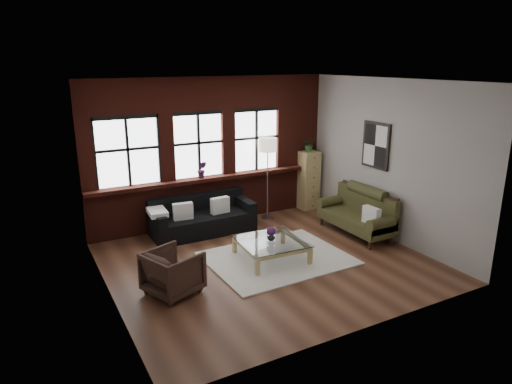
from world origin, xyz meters
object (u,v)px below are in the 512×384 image
dark_sofa (203,215)px  armchair (173,272)px  vintage_settee (356,212)px  floor_lamp (267,176)px  coffee_table (271,250)px  vase (271,237)px  drawer_chest (308,180)px

dark_sofa → armchair: dark_sofa is taller
vintage_settee → floor_lamp: (-1.12, 1.74, 0.53)m
vintage_settee → coffee_table: (-2.19, -0.26, -0.30)m
vintage_settee → floor_lamp: 2.13m
dark_sofa → vase: bearing=-72.5°
vintage_settee → armchair: 4.21m
drawer_chest → floor_lamp: (-1.25, -0.19, 0.30)m
floor_lamp → armchair: bearing=-142.3°
coffee_table → drawer_chest: (2.31, 2.19, 0.53)m
vintage_settee → armchair: vintage_settee is taller
coffee_table → floor_lamp: floor_lamp is taller
floor_lamp → dark_sofa: bearing=-175.0°
armchair → coffee_table: (1.97, 0.35, -0.17)m
dark_sofa → coffee_table: dark_sofa is taller
vintage_settee → coffee_table: bearing=-173.1°
floor_lamp → vintage_settee: bearing=-57.2°
vintage_settee → vase: 2.20m
dark_sofa → floor_lamp: bearing=5.0°
dark_sofa → drawer_chest: 2.93m
vintage_settee → drawer_chest: (0.13, 1.93, 0.23)m
vase → coffee_table: bearing=90.0°
dark_sofa → armchair: size_ratio=2.78×
dark_sofa → coffee_table: size_ratio=1.87×
dark_sofa → floor_lamp: floor_lamp is taller
coffee_table → vase: 0.26m
vintage_settee → coffee_table: 2.22m
dark_sofa → vintage_settee: vintage_settee is taller
vase → floor_lamp: floor_lamp is taller
floor_lamp → coffee_table: bearing=-118.0°
dark_sofa → drawer_chest: bearing=6.6°
armchair → dark_sofa: bearing=-53.3°
dark_sofa → vintage_settee: bearing=-29.9°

